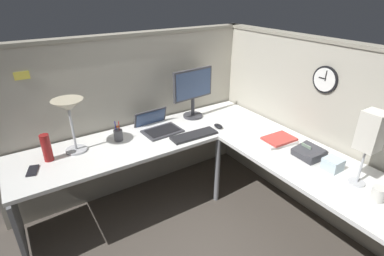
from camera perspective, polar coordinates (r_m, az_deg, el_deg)
ground_plane at (r=2.93m, az=3.99°, el=-16.18°), size 6.80×6.80×0.00m
cubicle_wall_back at (r=3.01m, az=-11.19°, el=2.44°), size 2.57×0.12×1.58m
cubicle_wall_right at (r=2.90m, az=21.69°, el=0.11°), size 0.12×2.37×1.58m
desk at (r=2.45m, az=2.35°, el=-7.03°), size 2.35×2.15×0.73m
monitor at (r=2.97m, az=0.19°, el=7.39°), size 0.46×0.20×0.50m
laptop at (r=2.83m, az=-6.72°, el=0.36°), size 0.36×0.40×0.22m
keyboard at (r=2.67m, az=0.41°, el=-1.40°), size 0.43×0.15×0.02m
computer_mouse at (r=2.84m, az=5.08°, el=0.37°), size 0.06×0.10×0.03m
desk_lamp_dome at (r=2.47m, az=-22.60°, el=3.27°), size 0.24×0.24×0.44m
pen_cup at (r=2.66m, az=-13.99°, el=-1.29°), size 0.08×0.08×0.18m
cell_phone at (r=2.48m, az=-28.30°, el=-7.23°), size 0.11×0.16×0.01m
thermos_flask at (r=2.52m, az=-26.16°, el=-3.44°), size 0.07×0.07×0.22m
office_phone at (r=2.51m, az=21.62°, el=-4.54°), size 0.20×0.21×0.11m
book_stack at (r=2.67m, az=16.16°, el=-2.24°), size 0.31×0.26×0.04m
desk_lamp_paper at (r=2.19m, az=31.14°, el=-0.86°), size 0.13×0.13×0.53m
coffee_mug at (r=2.23m, az=32.18°, el=-10.71°), size 0.08×0.08×0.10m
tissue_box at (r=2.42m, az=25.42°, el=-6.31°), size 0.12×0.12×0.09m
wall_clock at (r=2.65m, az=24.26°, el=8.49°), size 0.04×0.22×0.22m
pinned_note_leftmost at (r=2.61m, az=-29.89°, el=8.72°), size 0.11×0.00×0.06m
pinned_note_middle at (r=3.07m, az=-2.27°, el=9.58°), size 0.11×0.00×0.09m
pinned_note_rightmost at (r=3.13m, az=-0.33°, el=9.83°), size 0.09×0.00×0.08m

